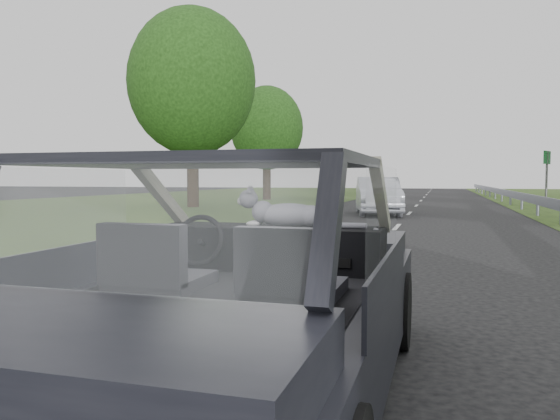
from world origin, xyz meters
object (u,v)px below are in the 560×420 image
Objects in this scene: cat at (289,214)px; highway_sign at (547,178)px; other_car at (378,196)px; subject_car at (238,281)px.

highway_sign reaches higher than cat.
other_car is (-1.23, 16.57, -0.40)m from cat.
subject_car is 17.20m from other_car.
subject_car is at bearing -77.99° from highway_sign.
cat is 0.15× the size of other_car.
other_car is at bearing 88.10° from cat.
subject_car is 0.72m from cat.
other_car is at bearing 93.59° from subject_car.
highway_sign is at bearing 70.91° from cat.
subject_car reaches higher than other_car.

